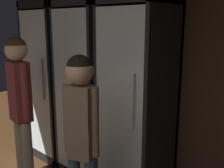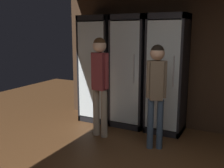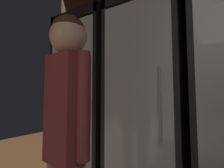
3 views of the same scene
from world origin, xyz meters
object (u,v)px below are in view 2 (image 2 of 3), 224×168
(cooler_far_left, at_px, (99,70))
(shopper_far, at_px, (156,84))
(cooler_center, at_px, (167,75))
(cooler_left, at_px, (131,72))
(shopper_near, at_px, (100,77))

(cooler_far_left, bearing_deg, shopper_far, -29.90)
(cooler_center, distance_m, shopper_far, 0.84)
(cooler_left, distance_m, cooler_center, 0.69)
(cooler_center, bearing_deg, cooler_far_left, -179.98)
(shopper_near, bearing_deg, cooler_far_left, 120.61)
(cooler_center, distance_m, shopper_near, 1.21)
(cooler_far_left, distance_m, cooler_left, 0.69)
(cooler_left, bearing_deg, cooler_center, 0.08)
(shopper_far, bearing_deg, cooler_left, 132.37)
(shopper_far, bearing_deg, shopper_near, 177.63)
(cooler_far_left, distance_m, shopper_far, 1.67)
(cooler_far_left, bearing_deg, cooler_center, 0.02)
(shopper_near, bearing_deg, cooler_center, 41.12)
(cooler_far_left, height_order, shopper_near, cooler_far_left)
(cooler_left, relative_size, shopper_near, 1.23)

